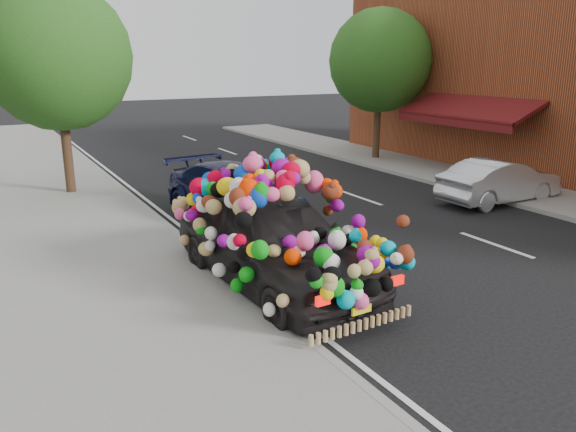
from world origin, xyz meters
name	(u,v)px	position (x,y,z in m)	size (l,w,h in m)	color
ground	(363,274)	(0.00, 0.00, 0.00)	(100.00, 100.00, 0.00)	black
sidewalk	(136,320)	(-4.30, 0.00, 0.06)	(4.00, 60.00, 0.12)	gray
kerb	(251,295)	(-2.35, 0.00, 0.07)	(0.15, 60.00, 0.13)	gray
footpath_far	(523,192)	(8.20, 3.00, 0.06)	(3.00, 40.00, 0.12)	gray
lane_markings	(495,245)	(3.60, 0.00, 0.01)	(6.00, 50.00, 0.01)	silver
tree_near_sidewalk	(57,56)	(-3.80, 9.50, 4.02)	(4.20, 4.20, 6.13)	#332114
tree_far_b	(380,61)	(8.00, 10.00, 3.89)	(4.00, 4.00, 5.90)	#332114
plush_art_car	(273,220)	(-1.71, 0.40, 1.21)	(2.60, 5.25, 2.33)	black
navy_sedan	(235,194)	(-0.62, 4.54, 0.70)	(1.96, 4.82, 1.40)	black
silver_hatchback	(500,181)	(6.70, 2.65, 0.62)	(1.31, 3.76, 1.24)	silver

